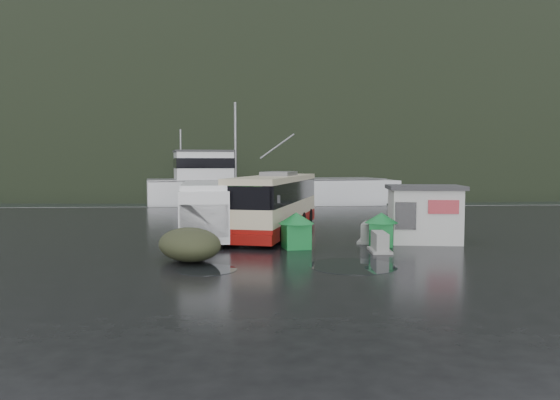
{
  "coord_description": "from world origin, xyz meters",
  "views": [
    {
      "loc": [
        0.51,
        -24.0,
        3.61
      ],
      "look_at": [
        2.12,
        3.32,
        1.7
      ],
      "focal_mm": 35.0,
      "sensor_mm": 36.0,
      "label": 1
    }
  ],
  "objects": [
    {
      "name": "dome_tent",
      "position": [
        -1.63,
        -4.06,
        0.0
      ],
      "size": [
        3.17,
        3.66,
        1.21
      ],
      "primitive_type": null,
      "rotation": [
        0.0,
        0.0,
        0.38
      ],
      "color": "#353A22",
      "rests_on": "ground"
    },
    {
      "name": "ground",
      "position": [
        0.0,
        0.0,
        0.0
      ],
      "size": [
        160.0,
        160.0,
        0.0
      ],
      "primitive_type": "plane",
      "color": "black",
      "rests_on": "ground"
    },
    {
      "name": "headland",
      "position": [
        10.0,
        250.0,
        0.0
      ],
      "size": [
        780.0,
        540.0,
        570.0
      ],
      "primitive_type": "ellipsoid",
      "color": "black",
      "rests_on": "ground"
    },
    {
      "name": "fishing_trawler",
      "position": [
        2.37,
        28.86,
        0.0
      ],
      "size": [
        27.37,
        10.86,
        10.7
      ],
      "primitive_type": null,
      "rotation": [
        0.0,
        0.0,
        0.19
      ],
      "color": "white",
      "rests_on": "ground"
    },
    {
      "name": "puddles",
      "position": [
        2.62,
        -5.57,
        0.01
      ],
      "size": [
        7.59,
        3.08,
        0.01
      ],
      "color": "black",
      "rests_on": "ground"
    },
    {
      "name": "waste_bin_right",
      "position": [
        6.25,
        -0.96,
        0.0
      ],
      "size": [
        1.26,
        1.26,
        1.44
      ],
      "primitive_type": null,
      "rotation": [
        0.0,
        0.0,
        -0.25
      ],
      "color": "#167C34",
      "rests_on": "ground"
    },
    {
      "name": "jersey_barrier_a",
      "position": [
        5.82,
        -2.45,
        0.0
      ],
      "size": [
        0.88,
        1.62,
        0.79
      ],
      "primitive_type": null,
      "rotation": [
        0.0,
        0.0,
        -0.06
      ],
      "color": "#999993",
      "rests_on": "ground"
    },
    {
      "name": "jersey_barrier_b",
      "position": [
        5.97,
        0.2,
        0.0
      ],
      "size": [
        1.39,
        1.94,
        0.87
      ],
      "primitive_type": null,
      "rotation": [
        0.0,
        0.0,
        -0.33
      ],
      "color": "#999993",
      "rests_on": "ground"
    },
    {
      "name": "quay_edge",
      "position": [
        0.0,
        20.0,
        0.0
      ],
      "size": [
        160.0,
        0.6,
        1.5
      ],
      "primitive_type": "cube",
      "color": "#999993",
      "rests_on": "ground"
    },
    {
      "name": "white_van",
      "position": [
        -1.5,
        1.41,
        0.0
      ],
      "size": [
        2.63,
        6.51,
        2.67
      ],
      "primitive_type": null,
      "rotation": [
        0.0,
        0.0,
        0.07
      ],
      "color": "white",
      "rests_on": "ground"
    },
    {
      "name": "waste_bin_left",
      "position": [
        2.52,
        -1.46,
        0.0
      ],
      "size": [
        1.26,
        1.26,
        1.52
      ],
      "primitive_type": null,
      "rotation": [
        0.0,
        0.0,
        0.17
      ],
      "color": "#167C34",
      "rests_on": "ground"
    },
    {
      "name": "coach_bus",
      "position": [
        1.9,
        3.63,
        0.0
      ],
      "size": [
        5.76,
        11.44,
        3.13
      ],
      "primitive_type": null,
      "rotation": [
        0.0,
        0.0,
        -0.28
      ],
      "color": "beige",
      "rests_on": "ground"
    },
    {
      "name": "ticket_kiosk",
      "position": [
        8.43,
        -0.05,
        0.0
      ],
      "size": [
        3.6,
        2.92,
        2.57
      ],
      "primitive_type": null,
      "rotation": [
        0.0,
        0.0,
        -0.14
      ],
      "color": "silver",
      "rests_on": "ground"
    },
    {
      "name": "harbor_water",
      "position": [
        0.0,
        110.0,
        0.0
      ],
      "size": [
        300.0,
        180.0,
        0.02
      ],
      "primitive_type": "cube",
      "color": "black",
      "rests_on": "ground"
    }
  ]
}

